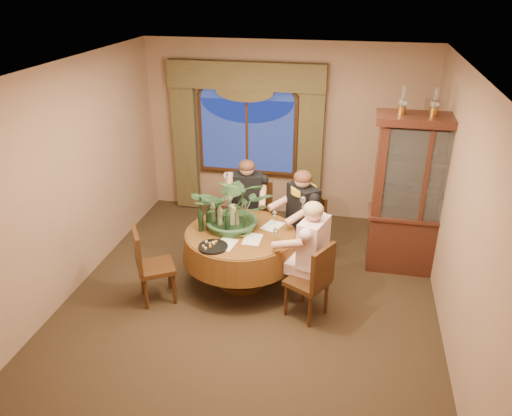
% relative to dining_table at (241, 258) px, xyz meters
% --- Properties ---
extents(floor, '(5.00, 5.00, 0.00)m').
position_rel_dining_table_xyz_m(floor, '(0.20, -0.25, -0.38)').
color(floor, black).
rests_on(floor, ground).
extents(wall_back, '(4.50, 0.00, 4.50)m').
position_rel_dining_table_xyz_m(wall_back, '(0.20, 2.25, 1.02)').
color(wall_back, '#916F57').
rests_on(wall_back, ground).
extents(wall_right, '(0.00, 5.00, 5.00)m').
position_rel_dining_table_xyz_m(wall_right, '(2.45, -0.25, 1.02)').
color(wall_right, '#916F57').
rests_on(wall_right, ground).
extents(ceiling, '(5.00, 5.00, 0.00)m').
position_rel_dining_table_xyz_m(ceiling, '(0.20, -0.25, 2.42)').
color(ceiling, white).
rests_on(ceiling, wall_back).
extents(window, '(1.62, 0.10, 1.32)m').
position_rel_dining_table_xyz_m(window, '(-0.40, 2.18, 0.92)').
color(window, navy).
rests_on(window, wall_back).
extents(arched_transom, '(1.60, 0.06, 0.44)m').
position_rel_dining_table_xyz_m(arched_transom, '(-0.40, 2.18, 1.71)').
color(arched_transom, navy).
rests_on(arched_transom, wall_back).
extents(drapery_left, '(0.38, 0.14, 2.32)m').
position_rel_dining_table_xyz_m(drapery_left, '(-1.43, 2.13, 0.80)').
color(drapery_left, '#453C22').
rests_on(drapery_left, floor).
extents(drapery_right, '(0.38, 0.14, 2.32)m').
position_rel_dining_table_xyz_m(drapery_right, '(0.63, 2.13, 0.80)').
color(drapery_right, '#453C22').
rests_on(drapery_right, floor).
extents(swag_valance, '(2.45, 0.16, 0.42)m').
position_rel_dining_table_xyz_m(swag_valance, '(-0.40, 2.10, 1.90)').
color(swag_valance, '#453C22').
rests_on(swag_valance, wall_back).
extents(dining_table, '(1.73, 1.73, 0.75)m').
position_rel_dining_table_xyz_m(dining_table, '(0.00, 0.00, 0.00)').
color(dining_table, maroon).
rests_on(dining_table, floor).
extents(china_cabinet, '(1.32, 0.52, 2.14)m').
position_rel_dining_table_xyz_m(china_cabinet, '(2.20, 0.82, 0.69)').
color(china_cabinet, '#33150E').
rests_on(china_cabinet, floor).
extents(oil_lamp_left, '(0.11, 0.11, 0.34)m').
position_rel_dining_table_xyz_m(oil_lamp_left, '(1.83, 0.82, 1.93)').
color(oil_lamp_left, '#A5722D').
rests_on(oil_lamp_left, china_cabinet).
extents(oil_lamp_center, '(0.11, 0.11, 0.34)m').
position_rel_dining_table_xyz_m(oil_lamp_center, '(2.20, 0.82, 1.93)').
color(oil_lamp_center, '#A5722D').
rests_on(oil_lamp_center, china_cabinet).
extents(oil_lamp_right, '(0.11, 0.11, 0.34)m').
position_rel_dining_table_xyz_m(oil_lamp_right, '(2.57, 0.82, 1.93)').
color(oil_lamp_right, '#A5722D').
rests_on(oil_lamp_right, china_cabinet).
extents(chair_right, '(0.57, 0.57, 0.96)m').
position_rel_dining_table_xyz_m(chair_right, '(0.91, -0.49, 0.10)').
color(chair_right, black).
rests_on(chair_right, floor).
extents(chair_back_right, '(0.59, 0.59, 0.96)m').
position_rel_dining_table_xyz_m(chair_back_right, '(0.71, 0.71, 0.10)').
color(chair_back_right, black).
rests_on(chair_back_right, floor).
extents(chair_back, '(0.42, 0.42, 0.96)m').
position_rel_dining_table_xyz_m(chair_back, '(-0.01, 0.96, 0.10)').
color(chair_back, black).
rests_on(chair_back, floor).
extents(chair_front_left, '(0.58, 0.58, 0.96)m').
position_rel_dining_table_xyz_m(chair_front_left, '(-0.92, -0.55, 0.10)').
color(chair_front_left, black).
rests_on(chair_front_left, floor).
extents(person_pink, '(0.58, 0.61, 1.38)m').
position_rel_dining_table_xyz_m(person_pink, '(0.94, -0.29, 0.31)').
color(person_pink, beige).
rests_on(person_pink, floor).
extents(person_back, '(0.54, 0.51, 1.36)m').
position_rel_dining_table_xyz_m(person_back, '(-0.13, 0.98, 0.30)').
color(person_back, black).
rests_on(person_back, floor).
extents(person_scarf, '(0.68, 0.68, 1.41)m').
position_rel_dining_table_xyz_m(person_scarf, '(0.71, 0.60, 0.33)').
color(person_scarf, black).
rests_on(person_scarf, floor).
extents(stoneware_vase, '(0.15, 0.15, 0.28)m').
position_rel_dining_table_xyz_m(stoneware_vase, '(-0.12, 0.15, 0.52)').
color(stoneware_vase, tan).
rests_on(stoneware_vase, dining_table).
extents(centerpiece_plant, '(1.01, 1.13, 0.88)m').
position_rel_dining_table_xyz_m(centerpiece_plant, '(-0.09, 0.12, 1.01)').
color(centerpiece_plant, '#2F542F').
rests_on(centerpiece_plant, dining_table).
extents(olive_bowl, '(0.14, 0.14, 0.04)m').
position_rel_dining_table_xyz_m(olive_bowl, '(0.04, -0.10, 0.40)').
color(olive_bowl, '#58612F').
rests_on(olive_bowl, dining_table).
extents(cheese_platter, '(0.35, 0.35, 0.02)m').
position_rel_dining_table_xyz_m(cheese_platter, '(-0.22, -0.45, 0.39)').
color(cheese_platter, black).
rests_on(cheese_platter, dining_table).
extents(wine_bottle_0, '(0.07, 0.07, 0.33)m').
position_rel_dining_table_xyz_m(wine_bottle_0, '(-0.39, 0.14, 0.54)').
color(wine_bottle_0, tan).
rests_on(wine_bottle_0, dining_table).
extents(wine_bottle_1, '(0.07, 0.07, 0.33)m').
position_rel_dining_table_xyz_m(wine_bottle_1, '(-0.15, -0.06, 0.54)').
color(wine_bottle_1, black).
rests_on(wine_bottle_1, dining_table).
extents(wine_bottle_2, '(0.07, 0.07, 0.33)m').
position_rel_dining_table_xyz_m(wine_bottle_2, '(-0.28, 0.07, 0.54)').
color(wine_bottle_2, tan).
rests_on(wine_bottle_2, dining_table).
extents(wine_bottle_3, '(0.07, 0.07, 0.33)m').
position_rel_dining_table_xyz_m(wine_bottle_3, '(-0.40, -0.02, 0.54)').
color(wine_bottle_3, black).
rests_on(wine_bottle_3, dining_table).
extents(wine_bottle_4, '(0.07, 0.07, 0.33)m').
position_rel_dining_table_xyz_m(wine_bottle_4, '(-0.35, 0.19, 0.54)').
color(wine_bottle_4, black).
rests_on(wine_bottle_4, dining_table).
extents(wine_bottle_5, '(0.07, 0.07, 0.33)m').
position_rel_dining_table_xyz_m(wine_bottle_5, '(-0.49, -0.07, 0.54)').
color(wine_bottle_5, black).
rests_on(wine_bottle_5, dining_table).
extents(tasting_paper_0, '(0.21, 0.30, 0.00)m').
position_rel_dining_table_xyz_m(tasting_paper_0, '(0.19, -0.16, 0.38)').
color(tasting_paper_0, white).
rests_on(tasting_paper_0, dining_table).
extents(tasting_paper_1, '(0.30, 0.35, 0.00)m').
position_rel_dining_table_xyz_m(tasting_paper_1, '(0.37, 0.24, 0.38)').
color(tasting_paper_1, white).
rests_on(tasting_paper_1, dining_table).
extents(tasting_paper_2, '(0.25, 0.33, 0.00)m').
position_rel_dining_table_xyz_m(tasting_paper_2, '(-0.09, -0.35, 0.38)').
color(tasting_paper_2, white).
rests_on(tasting_paper_2, dining_table).
extents(wine_glass_person_pink, '(0.07, 0.07, 0.18)m').
position_rel_dining_table_xyz_m(wine_glass_person_pink, '(0.47, -0.15, 0.46)').
color(wine_glass_person_pink, silver).
rests_on(wine_glass_person_pink, dining_table).
extents(wine_glass_person_back, '(0.07, 0.07, 0.18)m').
position_rel_dining_table_xyz_m(wine_glass_person_back, '(-0.06, 0.49, 0.46)').
color(wine_glass_person_back, silver).
rests_on(wine_glass_person_back, dining_table).
extents(wine_glass_person_scarf, '(0.07, 0.07, 0.18)m').
position_rel_dining_table_xyz_m(wine_glass_person_scarf, '(0.38, 0.32, 0.46)').
color(wine_glass_person_scarf, silver).
rests_on(wine_glass_person_scarf, dining_table).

